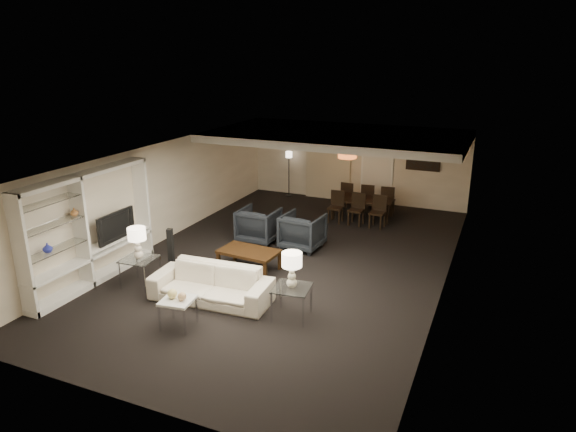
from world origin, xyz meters
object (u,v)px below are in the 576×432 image
(television, at_px, (112,225))
(chair_nm, at_px, (356,210))
(table_lamp_left, at_px, (138,243))
(floor_speaker, at_px, (171,252))
(sofa, at_px, (211,284))
(chair_nl, at_px, (336,207))
(chair_fr, at_px, (388,200))
(floor_lamp, at_px, (289,174))
(coffee_table, at_px, (249,260))
(vase_amber, at_px, (74,212))
(vase_blue, at_px, (47,248))
(chair_fl, at_px, (349,196))
(armchair_left, at_px, (259,225))
(marble_table, at_px, (178,313))
(side_table_left, at_px, (140,272))
(side_table_right, at_px, (292,302))
(chair_nr, at_px, (377,212))
(pendant_light, at_px, (347,154))
(armchair_right, at_px, (303,231))
(table_lamp_right, at_px, (292,270))
(dining_table, at_px, (362,208))

(television, bearing_deg, chair_nm, -37.91)
(table_lamp_left, height_order, floor_speaker, table_lamp_left)
(sofa, bearing_deg, chair_nl, 78.98)
(floor_speaker, xyz_separation_m, chair_fr, (3.36, 6.10, -0.08))
(television, bearing_deg, floor_lamp, -8.53)
(coffee_table, xyz_separation_m, vase_amber, (-2.71, -2.16, 1.41))
(sofa, bearing_deg, chair_nm, 72.97)
(vase_blue, bearing_deg, chair_fl, 67.12)
(armchair_left, relative_size, marble_table, 1.79)
(side_table_left, bearing_deg, coffee_table, 43.26)
(side_table_right, xyz_separation_m, television, (-4.38, 0.39, 0.76))
(coffee_table, bearing_deg, chair_nm, 71.46)
(marble_table, height_order, chair_fr, chair_fr)
(chair_nr, distance_m, chair_fr, 1.30)
(side_table_left, distance_m, chair_fl, 7.25)
(chair_nm, bearing_deg, side_table_left, -114.97)
(chair_fr, bearing_deg, pendant_light, 37.83)
(armchair_right, bearing_deg, table_lamp_left, 59.30)
(coffee_table, xyz_separation_m, marble_table, (0.00, -2.70, 0.04))
(sofa, bearing_deg, chair_nr, 67.24)
(marble_table, relative_size, floor_lamp, 0.36)
(sofa, xyz_separation_m, chair_fr, (1.92, 6.83, 0.10))
(coffee_table, xyz_separation_m, chair_nr, (1.92, 3.93, 0.21))
(side_table_left, distance_m, table_lamp_right, 3.46)
(chair_nr, height_order, chair_fr, same)
(armchair_left, distance_m, armchair_right, 1.20)
(sofa, distance_m, coffee_table, 1.60)
(sofa, distance_m, marble_table, 1.10)
(side_table_left, xyz_separation_m, table_lamp_left, (0.00, 0.00, 0.64))
(side_table_right, height_order, chair_nl, chair_nl)
(chair_fr, bearing_deg, vase_blue, 55.74)
(armchair_right, xyz_separation_m, table_lamp_right, (1.10, -3.30, 0.50))
(pendant_light, relative_size, sofa, 0.22)
(table_lamp_left, bearing_deg, sofa, 0.00)
(side_table_left, relative_size, chair_nr, 0.73)
(armchair_left, relative_size, chair_nl, 1.08)
(coffee_table, distance_m, vase_blue, 4.08)
(television, bearing_deg, chair_fl, -27.85)
(table_lamp_right, height_order, dining_table, table_lamp_right)
(television, height_order, floor_lamp, floor_lamp)
(table_lamp_left, height_order, television, television)
(television, xyz_separation_m, chair_fr, (4.60, 6.44, -0.62))
(television, bearing_deg, side_table_right, -95.11)
(floor_lamp, bearing_deg, chair_fl, -18.29)
(table_lamp_left, xyz_separation_m, vase_blue, (-1.01, -1.30, 0.22))
(table_lamp_right, height_order, chair_nm, table_lamp_right)
(side_table_right, xyz_separation_m, vase_blue, (-4.41, -1.30, 0.85))
(floor_speaker, bearing_deg, side_table_left, -124.66)
(armchair_left, xyz_separation_m, table_lamp_left, (-1.10, -3.30, 0.50))
(television, xyz_separation_m, dining_table, (4.00, 5.79, -0.76))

